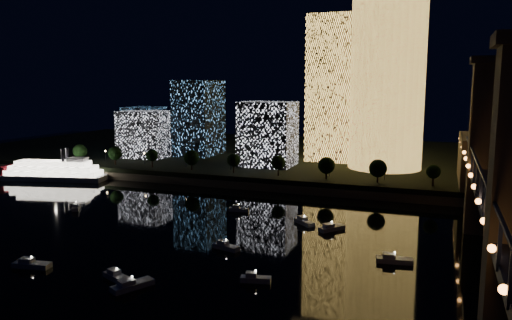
# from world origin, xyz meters

# --- Properties ---
(ground) EXTENTS (520.00, 520.00, 0.00)m
(ground) POSITION_xyz_m (0.00, 0.00, 0.00)
(ground) COLOR black
(ground) RESTS_ON ground
(far_bank) EXTENTS (420.00, 160.00, 5.00)m
(far_bank) POSITION_xyz_m (0.00, 160.00, 2.50)
(far_bank) COLOR black
(far_bank) RESTS_ON ground
(seawall) EXTENTS (420.00, 6.00, 3.00)m
(seawall) POSITION_xyz_m (0.00, 82.00, 1.50)
(seawall) COLOR #6B5E4C
(seawall) RESTS_ON ground
(tower_cylindrical) EXTENTS (34.00, 34.00, 89.47)m
(tower_cylindrical) POSITION_xyz_m (28.53, 123.49, 49.86)
(tower_cylindrical) COLOR #FFC051
(tower_cylindrical) RESTS_ON far_bank
(tower_rectangular) EXTENTS (21.98, 21.98, 69.95)m
(tower_rectangular) POSITION_xyz_m (0.82, 139.48, 39.97)
(tower_rectangular) COLOR #FFC051
(tower_rectangular) RESTS_ON far_bank
(midrise_blocks) EXTENTS (100.07, 44.03, 39.26)m
(midrise_blocks) POSITION_xyz_m (-67.12, 123.67, 20.48)
(midrise_blocks) COLOR white
(midrise_blocks) RESTS_ON far_bank
(truss_bridge) EXTENTS (13.00, 266.00, 50.00)m
(truss_bridge) POSITION_xyz_m (65.00, 3.72, 16.25)
(truss_bridge) COLOR navy
(truss_bridge) RESTS_ON ground
(riverboat) EXTENTS (50.36, 21.00, 14.89)m
(riverboat) POSITION_xyz_m (-110.84, 68.16, 3.82)
(riverboat) COLOR silver
(riverboat) RESTS_ON ground
(motorboats) EXTENTS (113.94, 73.16, 2.78)m
(motorboats) POSITION_xyz_m (-1.91, 8.96, 0.81)
(motorboats) COLOR silver
(motorboats) RESTS_ON ground
(esplanade_trees) EXTENTS (165.98, 6.93, 8.96)m
(esplanade_trees) POSITION_xyz_m (-32.52, 88.00, 10.47)
(esplanade_trees) COLOR black
(esplanade_trees) RESTS_ON far_bank
(street_lamps) EXTENTS (132.70, 0.70, 5.65)m
(street_lamps) POSITION_xyz_m (-34.00, 94.00, 9.02)
(street_lamps) COLOR black
(street_lamps) RESTS_ON far_bank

